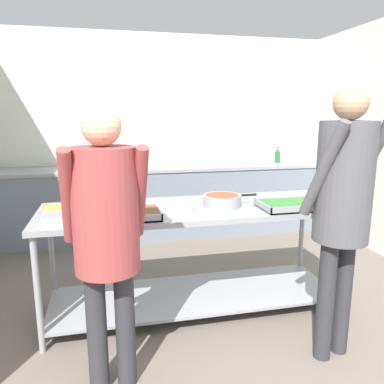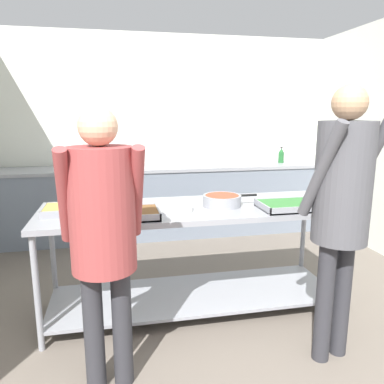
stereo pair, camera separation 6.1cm
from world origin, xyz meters
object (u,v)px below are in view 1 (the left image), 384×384
at_px(serving_tray_greens, 72,210).
at_px(guest_serving_right, 343,196).
at_px(plate_stack, 178,209).
at_px(water_bottle, 277,155).
at_px(guest_serving_left, 106,224).
at_px(serving_tray_vegetables, 288,205).
at_px(broccoli_bowl, 320,199).
at_px(serving_tray_roast, 133,214).
at_px(sauce_pan, 222,200).

relative_size(serving_tray_greens, guest_serving_right, 0.23).
relative_size(plate_stack, water_bottle, 1.09).
bearing_deg(guest_serving_left, plate_stack, 52.33).
relative_size(plate_stack, serving_tray_vegetables, 0.54).
bearing_deg(broccoli_bowl, serving_tray_roast, -175.79).
bearing_deg(serving_tray_roast, plate_stack, 17.24).
bearing_deg(serving_tray_greens, sauce_pan, -1.16).
bearing_deg(broccoli_bowl, serving_tray_greens, 177.05).
relative_size(guest_serving_right, water_bottle, 8.10).
height_order(serving_tray_greens, broccoli_bowl, broccoli_bowl).
bearing_deg(guest_serving_left, serving_tray_greens, 107.48).
relative_size(guest_serving_left, water_bottle, 7.51).
height_order(serving_tray_greens, serving_tray_vegetables, same).
bearing_deg(sauce_pan, broccoli_bowl, -5.47).
distance_m(broccoli_bowl, guest_serving_right, 0.80).
distance_m(plate_stack, serving_tray_vegetables, 0.87).
distance_m(broccoli_bowl, guest_serving_left, 1.88).
bearing_deg(serving_tray_vegetables, serving_tray_greens, 172.22).
bearing_deg(serving_tray_greens, plate_stack, -7.89).
height_order(serving_tray_greens, water_bottle, water_bottle).
xyz_separation_m(serving_tray_vegetables, water_bottle, (0.98, 2.25, 0.12)).
relative_size(serving_tray_vegetables, broccoli_bowl, 2.35).
relative_size(serving_tray_greens, broccoli_bowl, 2.19).
height_order(plate_stack, guest_serving_right, guest_serving_right).
distance_m(guest_serving_left, guest_serving_right, 1.45).
height_order(serving_tray_vegetables, water_bottle, water_bottle).
relative_size(serving_tray_greens, serving_tray_roast, 1.06).
xyz_separation_m(serving_tray_roast, serving_tray_vegetables, (1.21, -0.01, 0.00)).
distance_m(serving_tray_roast, sauce_pan, 0.76).
xyz_separation_m(serving_tray_greens, broccoli_bowl, (1.99, -0.10, 0.01)).
height_order(serving_tray_vegetables, guest_serving_right, guest_serving_right).
bearing_deg(water_bottle, serving_tray_greens, -142.32).
relative_size(serving_tray_greens, guest_serving_left, 0.25).
bearing_deg(serving_tray_vegetables, plate_stack, 172.33).
relative_size(serving_tray_roast, guest_serving_right, 0.22).
height_order(serving_tray_roast, water_bottle, water_bottle).
relative_size(plate_stack, guest_serving_right, 0.14).
bearing_deg(broccoli_bowl, sauce_pan, 174.53).
relative_size(plate_stack, guest_serving_left, 0.15).
xyz_separation_m(plate_stack, guest_serving_right, (0.92, -0.71, 0.21)).
xyz_separation_m(guest_serving_left, guest_serving_right, (1.45, -0.02, 0.09)).
relative_size(serving_tray_greens, water_bottle, 1.88).
xyz_separation_m(serving_tray_vegetables, broccoli_bowl, (0.35, 0.12, 0.01)).
bearing_deg(serving_tray_roast, broccoli_bowl, 4.21).
relative_size(serving_tray_vegetables, water_bottle, 2.02).
distance_m(serving_tray_roast, serving_tray_vegetables, 1.21).
height_order(guest_serving_left, water_bottle, guest_serving_left).
relative_size(serving_tray_greens, plate_stack, 1.72).
height_order(sauce_pan, water_bottle, water_bottle).
relative_size(serving_tray_greens, sauce_pan, 0.92).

